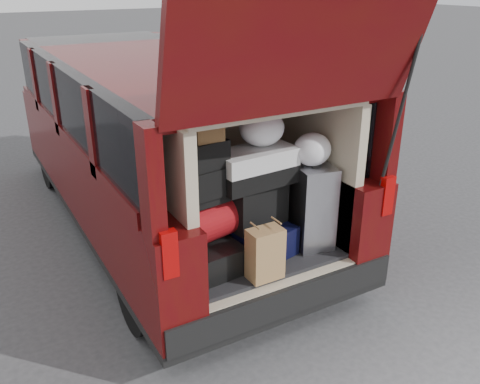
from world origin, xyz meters
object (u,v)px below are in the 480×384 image
(twotone_duffel, at_px, (255,167))
(silver_roller, at_px, (309,203))
(kraft_bag, at_px, (265,254))
(black_soft_case, at_px, (255,204))
(backpack, at_px, (204,172))
(navy_hardshell, at_px, (255,237))
(red_duffel, at_px, (212,218))
(black_hardshell, at_px, (207,254))

(twotone_duffel, bearing_deg, silver_roller, -13.65)
(kraft_bag, bearing_deg, twotone_duffel, 69.77)
(kraft_bag, relative_size, twotone_duffel, 0.63)
(black_soft_case, relative_size, backpack, 1.01)
(navy_hardshell, xyz_separation_m, red_duffel, (-0.36, 0.01, 0.24))
(kraft_bag, distance_m, red_duffel, 0.46)
(black_soft_case, bearing_deg, navy_hardshell, -93.33)
(black_soft_case, height_order, backpack, backpack)
(silver_roller, distance_m, twotone_duffel, 0.58)
(kraft_bag, height_order, red_duffel, red_duffel)
(navy_hardshell, relative_size, red_duffel, 1.12)
(navy_hardshell, relative_size, black_soft_case, 1.16)
(backpack, bearing_deg, silver_roller, -11.29)
(navy_hardshell, relative_size, silver_roller, 0.80)
(backpack, height_order, twotone_duffel, backpack)
(red_duffel, bearing_deg, black_hardshell, -159.84)
(black_soft_case, bearing_deg, backpack, 174.49)
(silver_roller, height_order, kraft_bag, silver_roller)
(black_soft_case, bearing_deg, kraft_bag, -120.48)
(black_soft_case, bearing_deg, silver_roller, -21.06)
(kraft_bag, relative_size, red_duffel, 0.80)
(kraft_bag, height_order, backpack, backpack)
(black_hardshell, bearing_deg, backpack, 102.45)
(black_hardshell, bearing_deg, black_soft_case, 0.64)
(kraft_bag, height_order, black_soft_case, black_soft_case)
(red_duffel, distance_m, black_soft_case, 0.36)
(silver_roller, height_order, backpack, backpack)
(black_hardshell, height_order, twotone_duffel, twotone_duffel)
(silver_roller, relative_size, kraft_bag, 1.76)
(navy_hardshell, distance_m, kraft_bag, 0.39)
(twotone_duffel, bearing_deg, black_hardshell, -179.52)
(black_hardshell, xyz_separation_m, kraft_bag, (0.29, -0.33, 0.09))
(black_hardshell, distance_m, navy_hardshell, 0.43)
(red_duffel, distance_m, backpack, 0.38)
(kraft_bag, height_order, twotone_duffel, twotone_duffel)
(black_hardshell, xyz_separation_m, navy_hardshell, (0.43, 0.03, 0.01))
(kraft_bag, bearing_deg, silver_roller, 25.84)
(silver_roller, bearing_deg, black_hardshell, -172.29)
(navy_hardshell, height_order, backpack, backpack)
(black_soft_case, bearing_deg, black_hardshell, 175.59)
(navy_hardshell, distance_m, silver_roller, 0.50)
(kraft_bag, relative_size, backpack, 0.84)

